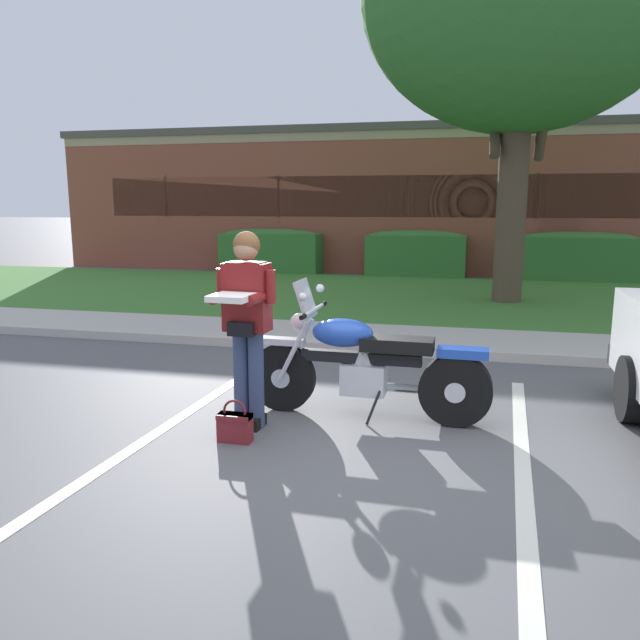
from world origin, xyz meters
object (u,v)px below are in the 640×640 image
object	(u,v)px
hedge_left	(271,250)
brick_building	(417,200)
handbag	(235,425)
motorcycle	(375,366)
hedge_center_left	(416,253)
rider_person	(246,314)
hedge_center_right	(578,256)

from	to	relation	value
hedge_left	brick_building	world-z (taller)	brick_building
handbag	motorcycle	bearing A→B (deg)	39.72
motorcycle	brick_building	size ratio (longest dim) A/B	0.11
motorcycle	hedge_center_left	distance (m)	11.13
motorcycle	rider_person	distance (m)	1.26
hedge_center_left	brick_building	world-z (taller)	brick_building
rider_person	brick_building	distance (m)	17.16
hedge_center_left	hedge_center_right	distance (m)	3.98
hedge_left	rider_person	bearing A→B (deg)	-73.02
rider_person	hedge_left	world-z (taller)	rider_person
motorcycle	brick_building	world-z (taller)	brick_building
brick_building	hedge_center_right	bearing A→B (deg)	-51.18
motorcycle	hedge_center_right	world-z (taller)	motorcycle
motorcycle	brick_building	distance (m)	16.73
motorcycle	rider_person	size ratio (longest dim) A/B	1.32
brick_building	rider_person	bearing A→B (deg)	-89.92
motorcycle	brick_building	xyz separation A→B (m)	(-1.06, 16.63, 1.53)
handbag	hedge_center_right	world-z (taller)	hedge_center_right
handbag	brick_building	world-z (taller)	brick_building
hedge_center_right	brick_building	world-z (taller)	brick_building
hedge_center_left	brick_building	distance (m)	5.70
hedge_center_left	hedge_left	bearing A→B (deg)	180.00
hedge_left	hedge_center_left	distance (m)	3.98
handbag	hedge_left	bearing A→B (deg)	106.55
motorcycle	handbag	distance (m)	1.37
rider_person	handbag	bearing A→B (deg)	-88.21
handbag	hedge_center_right	size ratio (longest dim) A/B	0.13
motorcycle	handbag	world-z (taller)	motorcycle
rider_person	brick_building	size ratio (longest dim) A/B	0.08
brick_building	hedge_center_left	bearing A→B (deg)	-85.25
motorcycle	hedge_left	world-z (taller)	motorcycle
motorcycle	hedge_left	xyz separation A→B (m)	(-4.58, 11.11, 0.16)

